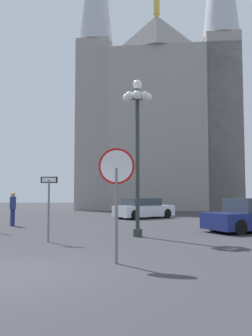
{
  "coord_description": "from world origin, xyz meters",
  "views": [
    {
      "loc": [
        3.01,
        -7.48,
        1.69
      ],
      "look_at": [
        1.07,
        17.06,
        3.46
      ],
      "focal_mm": 38.3,
      "sensor_mm": 36.0,
      "label": 1
    }
  ],
  "objects_px": {
    "street_lamp": "(137,123)",
    "parked_car_near_white": "(143,209)",
    "cathedral": "(158,115)",
    "pedestrian_walking": "(13,205)",
    "one_way_arrow_sign": "(49,201)",
    "stop_sign": "(116,181)"
  },
  "relations": [
    {
      "from": "street_lamp",
      "to": "parked_car_near_white",
      "type": "xyz_separation_m",
      "value": [
        -0.09,
        10.68,
        -3.89
      ]
    },
    {
      "from": "cathedral",
      "to": "parked_car_near_white",
      "type": "distance_m",
      "value": 18.67
    },
    {
      "from": "street_lamp",
      "to": "pedestrian_walking",
      "type": "bearing_deg",
      "value": 148.45
    },
    {
      "from": "one_way_arrow_sign",
      "to": "pedestrian_walking",
      "type": "xyz_separation_m",
      "value": [
        -3.73,
        6.0,
        -0.34
      ]
    },
    {
      "from": "cathedral",
      "to": "pedestrian_walking",
      "type": "height_order",
      "value": "cathedral"
    },
    {
      "from": "street_lamp",
      "to": "pedestrian_walking",
      "type": "relative_size",
      "value": 3.54
    },
    {
      "from": "street_lamp",
      "to": "pedestrian_walking",
      "type": "height_order",
      "value": "street_lamp"
    },
    {
      "from": "cathedral",
      "to": "parked_car_near_white",
      "type": "bearing_deg",
      "value": -94.62
    },
    {
      "from": "cathedral",
      "to": "parked_car_near_white",
      "type": "xyz_separation_m",
      "value": [
        -1.27,
        -15.65,
        -10.1
      ]
    },
    {
      "from": "stop_sign",
      "to": "street_lamp",
      "type": "distance_m",
      "value": 6.08
    },
    {
      "from": "cathedral",
      "to": "street_lamp",
      "type": "xyz_separation_m",
      "value": [
        -1.17,
        -26.33,
        -6.21
      ]
    },
    {
      "from": "one_way_arrow_sign",
      "to": "parked_car_near_white",
      "type": "height_order",
      "value": "one_way_arrow_sign"
    },
    {
      "from": "cathedral",
      "to": "pedestrian_walking",
      "type": "relative_size",
      "value": 20.78
    },
    {
      "from": "one_way_arrow_sign",
      "to": "street_lamp",
      "type": "xyz_separation_m",
      "value": [
        3.06,
        1.83,
        3.12
      ]
    },
    {
      "from": "cathedral",
      "to": "one_way_arrow_sign",
      "type": "relative_size",
      "value": 16.14
    },
    {
      "from": "stop_sign",
      "to": "pedestrian_walking",
      "type": "xyz_separation_m",
      "value": [
        -6.53,
        9.68,
        -0.93
      ]
    },
    {
      "from": "cathedral",
      "to": "street_lamp",
      "type": "height_order",
      "value": "cathedral"
    },
    {
      "from": "pedestrian_walking",
      "to": "cathedral",
      "type": "bearing_deg",
      "value": 70.24
    },
    {
      "from": "cathedral",
      "to": "parked_car_near_white",
      "type": "height_order",
      "value": "cathedral"
    },
    {
      "from": "stop_sign",
      "to": "street_lamp",
      "type": "bearing_deg",
      "value": 87.29
    },
    {
      "from": "stop_sign",
      "to": "one_way_arrow_sign",
      "type": "bearing_deg",
      "value": 127.2
    },
    {
      "from": "cathedral",
      "to": "street_lamp",
      "type": "relative_size",
      "value": 5.86
    }
  ]
}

